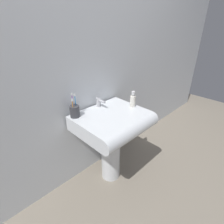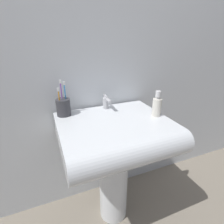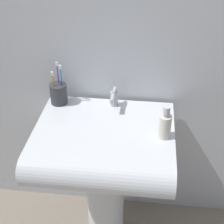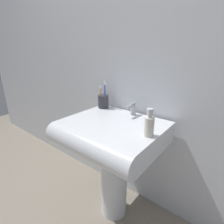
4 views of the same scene
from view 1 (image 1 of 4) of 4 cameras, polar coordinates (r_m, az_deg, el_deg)
name	(u,v)px [view 1 (image 1 of 4)]	position (r m, az deg, el deg)	size (l,w,h in m)	color
ground_plane	(111,175)	(2.05, -0.43, -19.74)	(6.00, 6.00, 0.00)	gray
wall_back	(88,60)	(1.64, -7.94, 16.57)	(5.00, 0.05, 2.40)	silver
sink_pedestal	(111,153)	(1.83, -0.46, -13.09)	(0.19, 0.19, 0.63)	white
sink_basin	(115,122)	(1.58, 0.84, -3.44)	(0.63, 0.55, 0.14)	white
faucet	(99,102)	(1.69, -4.20, 3.14)	(0.04, 0.12, 0.09)	#B7B7BC
toothbrush_cup	(75,111)	(1.54, -12.09, 0.30)	(0.08, 0.08, 0.22)	#38383D
soap_bottle	(133,100)	(1.70, 6.82, 3.79)	(0.05, 0.05, 0.16)	silver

